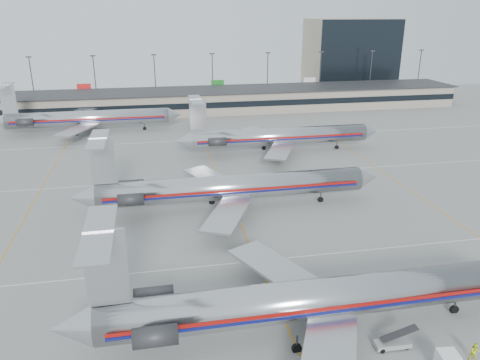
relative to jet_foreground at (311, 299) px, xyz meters
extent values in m
plane|color=gray|center=(-1.83, 3.54, -3.54)|extent=(260.00, 260.00, 0.00)
cube|color=silver|center=(-1.83, 13.54, -3.53)|extent=(160.00, 0.15, 0.02)
cube|color=gray|center=(-1.83, 101.54, -0.54)|extent=(160.00, 16.00, 6.00)
cube|color=black|center=(-1.83, 93.44, -0.34)|extent=(160.00, 0.20, 1.60)
cube|color=#2D2D30|center=(-1.83, 101.54, 2.56)|extent=(162.00, 17.00, 0.30)
cylinder|color=#38383D|center=(-46.83, 115.54, 3.96)|extent=(0.30, 0.30, 15.00)
cube|color=#2D2D30|center=(-46.83, 115.54, 11.56)|extent=(1.60, 0.40, 0.35)
cylinder|color=#38383D|center=(-28.83, 115.54, 3.96)|extent=(0.30, 0.30, 15.00)
cube|color=#2D2D30|center=(-28.83, 115.54, 11.56)|extent=(1.60, 0.40, 0.35)
cylinder|color=#38383D|center=(-10.83, 115.54, 3.96)|extent=(0.30, 0.30, 15.00)
cube|color=#2D2D30|center=(-10.83, 115.54, 11.56)|extent=(1.60, 0.40, 0.35)
cylinder|color=#38383D|center=(7.17, 115.54, 3.96)|extent=(0.30, 0.30, 15.00)
cube|color=#2D2D30|center=(7.17, 115.54, 11.56)|extent=(1.60, 0.40, 0.35)
cylinder|color=#38383D|center=(25.17, 115.54, 3.96)|extent=(0.30, 0.30, 15.00)
cube|color=#2D2D30|center=(25.17, 115.54, 11.56)|extent=(1.60, 0.40, 0.35)
cylinder|color=#38383D|center=(43.17, 115.54, 3.96)|extent=(0.30, 0.30, 15.00)
cube|color=#2D2D30|center=(43.17, 115.54, 11.56)|extent=(1.60, 0.40, 0.35)
cylinder|color=#38383D|center=(61.17, 115.54, 3.96)|extent=(0.30, 0.30, 15.00)
cube|color=#2D2D30|center=(61.17, 115.54, 11.56)|extent=(1.60, 0.40, 0.35)
cylinder|color=#38383D|center=(79.17, 115.54, 3.96)|extent=(0.30, 0.30, 15.00)
cube|color=#2D2D30|center=(79.17, 115.54, 11.56)|extent=(1.60, 0.40, 0.35)
cube|color=tan|center=(60.17, 131.54, 8.96)|extent=(30.00, 20.00, 25.00)
cylinder|color=#B8B8BC|center=(0.98, 0.00, -0.05)|extent=(39.87, 3.69, 3.69)
cone|color=#B4B4B9|center=(-20.75, 0.00, -0.05)|extent=(3.59, 3.69, 3.69)
cube|color=#970D0B|center=(0.98, -1.85, 0.10)|extent=(37.88, 0.05, 0.35)
cube|color=navy|center=(0.98, -1.85, -0.30)|extent=(37.88, 0.05, 0.28)
cube|color=#B4B4B9|center=(-1.01, 6.98, -1.05)|extent=(9.27, 13.51, 0.32)
cube|color=#B4B4B9|center=(-17.46, 0.00, 5.18)|extent=(3.39, 0.25, 6.78)
cube|color=#B4B4B9|center=(-17.76, 0.00, 8.37)|extent=(2.39, 10.47, 0.18)
cylinder|color=#2D2D30|center=(-13.97, 2.84, 0.24)|extent=(3.59, 1.69, 1.69)
cylinder|color=#2D2D30|center=(-13.97, -2.84, 0.24)|extent=(3.59, 1.69, 1.69)
cylinder|color=#2D2D30|center=(14.94, 0.00, -2.72)|extent=(0.20, 0.20, 1.64)
cylinder|color=#2D2D30|center=(-2.01, -2.39, -2.72)|extent=(0.20, 0.20, 1.64)
cylinder|color=#2D2D30|center=(-2.01, 2.40, -2.72)|extent=(0.20, 0.20, 1.64)
cylinder|color=black|center=(14.94, 0.00, -3.19)|extent=(0.90, 0.30, 0.90)
cylinder|color=#B8B8BC|center=(-1.81, 29.44, -0.10)|extent=(39.34, 3.64, 3.64)
cone|color=#B8B8BC|center=(19.43, 29.44, -0.10)|extent=(3.15, 3.64, 3.64)
cone|color=#B4B4B9|center=(-23.25, 29.44, -0.10)|extent=(3.54, 3.64, 3.64)
cube|color=#970D0B|center=(-1.81, 27.61, 0.05)|extent=(37.37, 0.05, 0.34)
cube|color=navy|center=(-1.81, 27.61, -0.35)|extent=(37.37, 0.05, 0.28)
cube|color=#B4B4B9|center=(-3.77, 36.32, -1.08)|extent=(9.15, 13.33, 0.31)
cube|color=#B4B4B9|center=(-3.77, 22.56, -1.08)|extent=(9.15, 13.33, 0.31)
cube|color=#B4B4B9|center=(-20.00, 29.44, 5.06)|extent=(3.34, 0.25, 6.69)
cube|color=#B4B4B9|center=(-20.30, 29.44, 8.21)|extent=(2.36, 10.33, 0.18)
cylinder|color=#2D2D30|center=(-16.56, 32.24, 0.19)|extent=(3.54, 1.67, 1.67)
cylinder|color=#2D2D30|center=(-16.56, 26.64, 0.19)|extent=(3.54, 1.67, 1.67)
cylinder|color=#2D2D30|center=(11.96, 29.44, -2.73)|extent=(0.20, 0.20, 1.62)
cylinder|color=#2D2D30|center=(-4.76, 27.08, -2.73)|extent=(0.20, 0.20, 1.62)
cylinder|color=#2D2D30|center=(-4.76, 31.80, -2.73)|extent=(0.20, 0.20, 1.62)
cylinder|color=black|center=(11.96, 29.44, -3.20)|extent=(0.89, 0.30, 0.89)
cylinder|color=#B8B8BC|center=(13.07, 56.65, -0.14)|extent=(36.90, 3.59, 3.59)
cone|color=#B8B8BC|center=(33.07, 56.65, -0.14)|extent=(3.11, 3.59, 3.59)
cone|color=#B4B4B9|center=(-7.13, 56.65, -0.14)|extent=(3.50, 3.59, 3.59)
cube|color=#970D0B|center=(13.07, 54.85, 0.00)|extent=(35.06, 0.05, 0.34)
cube|color=navy|center=(13.07, 54.85, -0.39)|extent=(35.06, 0.05, 0.27)
cube|color=#B4B4B9|center=(11.12, 63.45, -1.12)|extent=(9.03, 13.16, 0.31)
cube|color=#B4B4B9|center=(11.12, 49.86, -1.12)|extent=(9.03, 13.16, 0.31)
cube|color=#B4B4B9|center=(-3.93, 56.65, 4.95)|extent=(3.30, 0.24, 6.60)
cube|color=#B4B4B9|center=(-4.22, 56.65, 8.06)|extent=(2.33, 10.20, 0.17)
cylinder|color=#2D2D30|center=(-0.53, 59.42, 0.15)|extent=(3.50, 1.65, 1.65)
cylinder|color=#2D2D30|center=(-0.53, 53.89, 0.15)|extent=(3.50, 1.65, 1.65)
cylinder|color=#2D2D30|center=(25.69, 56.65, -2.74)|extent=(0.19, 0.19, 1.60)
cylinder|color=#2D2D30|center=(10.15, 54.32, -2.74)|extent=(0.19, 0.19, 1.60)
cylinder|color=#2D2D30|center=(10.15, 58.98, -2.74)|extent=(0.19, 0.19, 1.60)
cylinder|color=black|center=(25.69, 56.65, -3.20)|extent=(0.87, 0.29, 0.87)
cylinder|color=#B8B8BC|center=(-27.61, 81.66, -0.07)|extent=(37.74, 3.68, 3.68)
cone|color=#B8B8BC|center=(-7.15, 81.66, -0.07)|extent=(3.18, 3.68, 3.68)
cube|color=#970D0B|center=(-27.61, 79.81, 0.08)|extent=(35.86, 0.05, 0.35)
cube|color=navy|center=(-27.61, 79.81, -0.32)|extent=(35.86, 0.05, 0.28)
cube|color=#B4B4B9|center=(-29.60, 88.61, -1.06)|extent=(9.24, 13.47, 0.32)
cube|color=#B4B4B9|center=(-29.60, 74.71, -1.06)|extent=(9.24, 13.47, 0.32)
cube|color=#B4B4B9|center=(-44.99, 81.66, 5.15)|extent=(3.38, 0.25, 6.75)
cube|color=#B4B4B9|center=(-45.29, 81.66, 8.33)|extent=(2.38, 10.43, 0.18)
cylinder|color=#2D2D30|center=(-41.52, 84.49, 0.23)|extent=(3.58, 1.69, 1.69)
cylinder|color=#2D2D30|center=(-41.52, 78.83, 0.23)|extent=(3.58, 1.69, 1.69)
cylinder|color=#2D2D30|center=(-14.70, 81.66, -2.72)|extent=(0.20, 0.20, 1.64)
cylinder|color=#2D2D30|center=(-30.59, 79.28, -2.72)|extent=(0.20, 0.20, 1.64)
cylinder|color=#2D2D30|center=(-30.59, 84.05, -2.72)|extent=(0.20, 0.20, 1.64)
cylinder|color=black|center=(-14.70, 81.66, -3.20)|extent=(0.89, 0.30, 0.89)
cube|color=gray|center=(6.43, -3.53, -3.14)|extent=(3.25, 1.26, 0.45)
cube|color=#2D2D30|center=(6.96, -3.53, -2.12)|extent=(3.28, 0.91, 1.15)
cylinder|color=black|center=(7.59, -3.04, -3.32)|extent=(0.45, 0.14, 0.45)
cylinder|color=black|center=(7.59, -4.02, -3.32)|extent=(0.45, 0.14, 0.45)
cylinder|color=black|center=(5.27, -3.04, -3.32)|extent=(0.45, 0.14, 0.45)
cylinder|color=black|center=(5.27, -4.02, -3.32)|extent=(0.45, 0.14, 0.45)
imported|color=#D3E815|center=(12.51, -6.27, -2.71)|extent=(0.90, 0.75, 1.66)
camera|label=1|loc=(-13.25, -34.04, 24.59)|focal=35.00mm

